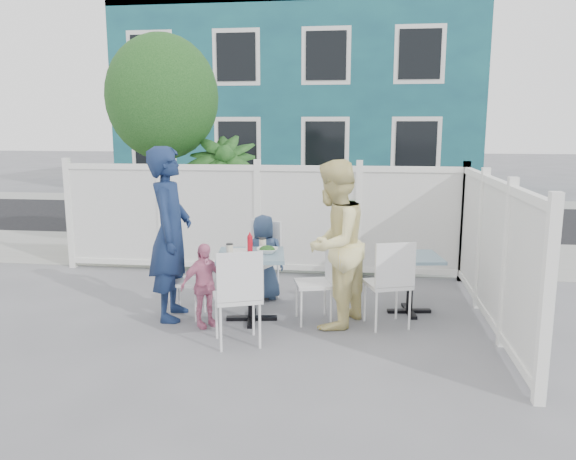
# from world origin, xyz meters

# --- Properties ---
(ground) EXTENTS (80.00, 80.00, 0.00)m
(ground) POSITION_xyz_m (0.00, 0.00, 0.00)
(ground) COLOR slate
(near_sidewalk) EXTENTS (24.00, 2.60, 0.01)m
(near_sidewalk) POSITION_xyz_m (0.00, 3.80, 0.01)
(near_sidewalk) COLOR gray
(near_sidewalk) RESTS_ON ground
(street) EXTENTS (24.00, 5.00, 0.01)m
(street) POSITION_xyz_m (0.00, 7.50, 0.00)
(street) COLOR black
(street) RESTS_ON ground
(far_sidewalk) EXTENTS (24.00, 1.60, 0.01)m
(far_sidewalk) POSITION_xyz_m (0.00, 10.60, 0.01)
(far_sidewalk) COLOR gray
(far_sidewalk) RESTS_ON ground
(building) EXTENTS (11.00, 6.00, 6.00)m
(building) POSITION_xyz_m (-0.50, 14.00, 3.00)
(building) COLOR #184757
(building) RESTS_ON ground
(fence_back) EXTENTS (5.86, 0.08, 1.60)m
(fence_back) POSITION_xyz_m (0.10, 2.40, 0.78)
(fence_back) COLOR white
(fence_back) RESTS_ON ground
(fence_right) EXTENTS (0.08, 3.66, 1.60)m
(fence_right) POSITION_xyz_m (3.00, 0.60, 0.78)
(fence_right) COLOR white
(fence_right) RESTS_ON ground
(tree) EXTENTS (1.80, 1.62, 3.59)m
(tree) POSITION_xyz_m (-1.60, 3.30, 2.59)
(tree) COLOR #382316
(tree) RESTS_ON ground
(utility_cabinet) EXTENTS (0.73, 0.57, 1.22)m
(utility_cabinet) POSITION_xyz_m (-2.54, 4.00, 0.61)
(utility_cabinet) COLOR yellow
(utility_cabinet) RESTS_ON ground
(potted_shrub_a) EXTENTS (1.24, 1.24, 2.00)m
(potted_shrub_a) POSITION_xyz_m (-0.62, 3.10, 1.00)
(potted_shrub_a) COLOR #133A13
(potted_shrub_a) RESTS_ON ground
(potted_shrub_b) EXTENTS (1.78, 1.71, 1.53)m
(potted_shrub_b) POSITION_xyz_m (1.64, 3.00, 0.76)
(potted_shrub_b) COLOR #133A13
(potted_shrub_b) RESTS_ON ground
(main_table) EXTENTS (0.83, 0.83, 0.77)m
(main_table) POSITION_xyz_m (0.39, 0.41, 0.59)
(main_table) COLOR slate
(main_table) RESTS_ON ground
(spare_table) EXTENTS (0.74, 0.74, 0.68)m
(spare_table) POSITION_xyz_m (2.17, 0.90, 0.53)
(spare_table) COLOR slate
(spare_table) RESTS_ON ground
(chair_left) EXTENTS (0.38, 0.39, 0.85)m
(chair_left) POSITION_xyz_m (-0.44, 0.44, 0.49)
(chair_left) COLOR white
(chair_left) RESTS_ON ground
(chair_right) EXTENTS (0.48, 0.49, 0.89)m
(chair_right) POSITION_xyz_m (1.16, 0.48, 0.52)
(chair_right) COLOR white
(chair_right) RESTS_ON ground
(chair_back) EXTENTS (0.57, 0.56, 0.97)m
(chair_back) POSITION_xyz_m (0.35, 1.29, 0.57)
(chair_back) COLOR white
(chair_back) RESTS_ON ground
(chair_near) EXTENTS (0.57, 0.56, 0.98)m
(chair_near) POSITION_xyz_m (0.42, -0.35, 0.57)
(chair_near) COLOR white
(chair_near) RESTS_ON ground
(chair_spare) EXTENTS (0.55, 0.54, 0.96)m
(chair_spare) POSITION_xyz_m (1.91, 0.35, 0.56)
(chair_spare) COLOR white
(chair_spare) RESTS_ON ground
(man) EXTENTS (0.54, 0.75, 1.94)m
(man) POSITION_xyz_m (-0.52, 0.41, 0.97)
(man) COLOR #16264B
(man) RESTS_ON ground
(woman) EXTENTS (0.96, 1.07, 1.81)m
(woman) POSITION_xyz_m (1.30, 0.38, 0.90)
(woman) COLOR yellow
(woman) RESTS_ON ground
(boy) EXTENTS (0.61, 0.50, 1.07)m
(boy) POSITION_xyz_m (0.39, 1.21, 0.54)
(boy) COLOR navy
(boy) RESTS_ON ground
(toddler) EXTENTS (0.55, 0.53, 0.92)m
(toddler) POSITION_xyz_m (-0.08, 0.16, 0.46)
(toddler) COLOR pink
(toddler) RESTS_ON ground
(plate_main) EXTENTS (0.24, 0.24, 0.01)m
(plate_main) POSITION_xyz_m (0.37, 0.23, 0.77)
(plate_main) COLOR white
(plate_main) RESTS_ON main_table
(plate_side) EXTENTS (0.24, 0.24, 0.02)m
(plate_side) POSITION_xyz_m (0.23, 0.50, 0.77)
(plate_side) COLOR white
(plate_side) RESTS_ON main_table
(salad_bowl) EXTENTS (0.23, 0.23, 0.06)m
(salad_bowl) POSITION_xyz_m (0.56, 0.46, 0.79)
(salad_bowl) COLOR white
(salad_bowl) RESTS_ON main_table
(coffee_cup_a) EXTENTS (0.07, 0.07, 0.11)m
(coffee_cup_a) POSITION_xyz_m (0.17, 0.35, 0.82)
(coffee_cup_a) COLOR beige
(coffee_cup_a) RESTS_ON main_table
(coffee_cup_b) EXTENTS (0.08, 0.08, 0.12)m
(coffee_cup_b) POSITION_xyz_m (0.48, 0.65, 0.83)
(coffee_cup_b) COLOR beige
(coffee_cup_b) RESTS_ON main_table
(ketchup_bottle) EXTENTS (0.06, 0.06, 0.19)m
(ketchup_bottle) POSITION_xyz_m (0.37, 0.45, 0.86)
(ketchup_bottle) COLOR red
(ketchup_bottle) RESTS_ON main_table
(salt_shaker) EXTENTS (0.03, 0.03, 0.07)m
(salt_shaker) POSITION_xyz_m (0.29, 0.66, 0.80)
(salt_shaker) COLOR white
(salt_shaker) RESTS_ON main_table
(pepper_shaker) EXTENTS (0.03, 0.03, 0.07)m
(pepper_shaker) POSITION_xyz_m (0.32, 0.68, 0.80)
(pepper_shaker) COLOR black
(pepper_shaker) RESTS_ON main_table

